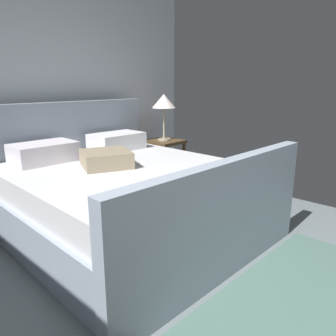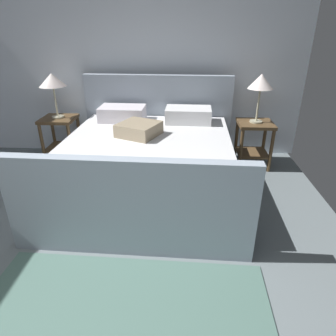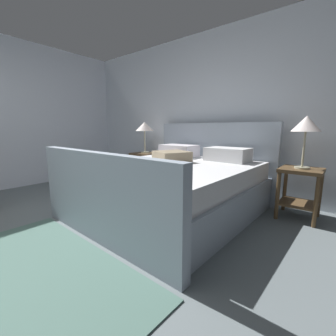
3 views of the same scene
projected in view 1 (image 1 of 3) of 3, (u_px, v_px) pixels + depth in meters
wall_back at (0, 87)px, 3.14m from camera, size 4.98×0.12×2.59m
bed at (125, 195)px, 2.91m from camera, size 2.04×2.21×1.14m
nightstand_right at (164, 155)px, 4.31m from camera, size 0.44×0.44×0.60m
table_lamp_right at (164, 102)px, 4.14m from camera, size 0.31×0.31×0.60m
area_rug at (321, 320)px, 1.86m from camera, size 2.01×1.21×0.01m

